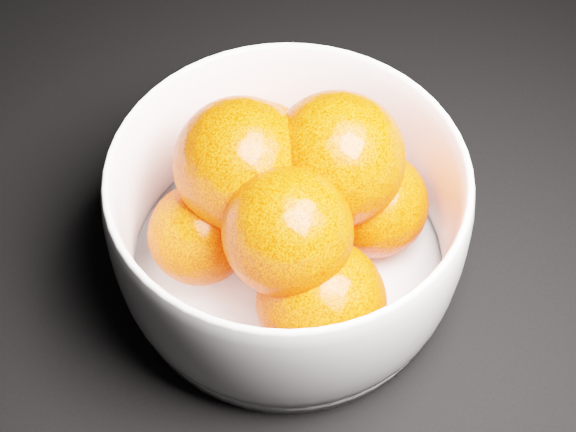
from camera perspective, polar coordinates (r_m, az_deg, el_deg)
bowl at (r=0.51m, az=0.00°, el=-0.36°), size 0.22×0.22×0.11m
orange_pile at (r=0.50m, az=0.29°, el=0.98°), size 0.17×0.19×0.12m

